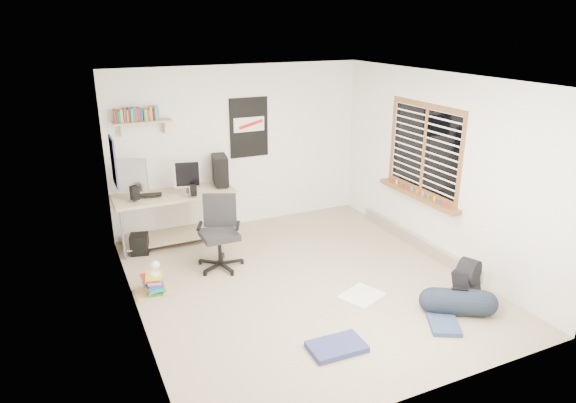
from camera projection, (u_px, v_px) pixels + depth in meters
name	position (u px, v px, depth m)	size (l,w,h in m)	color
floor	(304.00, 283.00, 6.43)	(4.00, 4.50, 0.01)	gray
ceiling	(306.00, 79.00, 5.60)	(4.00, 4.50, 0.01)	white
back_wall	(240.00, 147.00, 7.95)	(4.00, 0.01, 2.50)	silver
left_wall	(129.00, 213.00, 5.22)	(0.01, 4.50, 2.50)	silver
right_wall	(440.00, 168.00, 6.81)	(0.01, 4.50, 2.50)	silver
desk	(176.00, 218.00, 7.53)	(1.72, 0.75, 0.78)	tan
monitor_left	(132.00, 181.00, 7.04)	(0.42, 0.11, 0.47)	#B8B9BE
monitor_right	(187.00, 180.00, 7.22)	(0.36, 0.09, 0.39)	#A6A5AA
pc_tower	(220.00, 170.00, 7.65)	(0.20, 0.41, 0.43)	black
keyboard	(148.00, 195.00, 7.19)	(0.38, 0.13, 0.02)	black
speaker_left	(135.00, 193.00, 6.99)	(0.10, 0.10, 0.20)	black
speaker_right	(194.00, 190.00, 7.18)	(0.08, 0.08, 0.16)	black
office_chair	(219.00, 233.00, 6.68)	(0.63, 0.63, 0.97)	black
wall_shelf	(143.00, 122.00, 7.10)	(0.80, 0.22, 0.24)	tan
poster_back_wall	(249.00, 128.00, 7.88)	(0.62, 0.03, 0.92)	black
poster_left_wall	(113.00, 162.00, 6.17)	(0.02, 0.42, 0.60)	navy
window	(423.00, 149.00, 6.98)	(0.10, 1.50, 1.26)	brown
baseboard_heater	(415.00, 241.00, 7.44)	(0.08, 2.50, 0.18)	#B7B2A8
backpack	(467.00, 286.00, 5.95)	(0.32, 0.26, 0.43)	black
duffel_bag	(458.00, 302.00, 5.71)	(0.29, 0.29, 0.58)	black
tshirt	(362.00, 296.00, 6.07)	(0.47, 0.40, 0.04)	silver
jeans_a	(337.00, 347.00, 5.12)	(0.56, 0.36, 0.06)	navy
jeans_b	(444.00, 325.00, 5.50)	(0.40, 0.30, 0.05)	navy
book_stack	(154.00, 281.00, 6.15)	(0.47, 0.39, 0.32)	brown
desk_lamp	(154.00, 264.00, 6.07)	(0.12, 0.19, 0.19)	white
subwoofer	(140.00, 244.00, 7.20)	(0.25, 0.25, 0.28)	black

